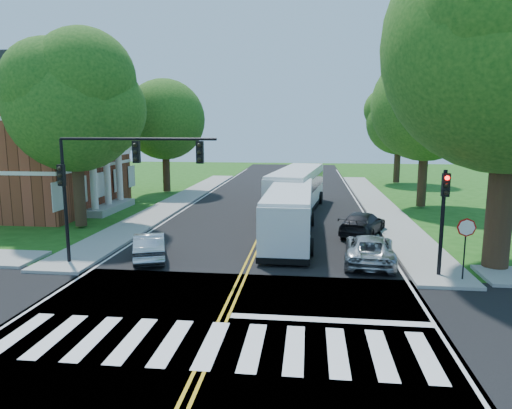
# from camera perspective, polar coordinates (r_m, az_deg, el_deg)

# --- Properties ---
(ground) EXTENTS (140.00, 140.00, 0.00)m
(ground) POSITION_cam_1_polar(r_m,az_deg,el_deg) (14.35, -5.12, -16.17)
(ground) COLOR #1C4F13
(ground) RESTS_ON ground
(road) EXTENTS (14.00, 96.00, 0.01)m
(road) POSITION_cam_1_polar(r_m,az_deg,el_deg) (31.39, 1.57, -1.87)
(road) COLOR black
(road) RESTS_ON ground
(cross_road) EXTENTS (60.00, 12.00, 0.01)m
(cross_road) POSITION_cam_1_polar(r_m,az_deg,el_deg) (14.35, -5.12, -16.14)
(cross_road) COLOR black
(cross_road) RESTS_ON ground
(center_line) EXTENTS (0.36, 70.00, 0.01)m
(center_line) POSITION_cam_1_polar(r_m,az_deg,el_deg) (35.30, 2.15, -0.58)
(center_line) COLOR gold
(center_line) RESTS_ON road
(edge_line_w) EXTENTS (0.12, 70.00, 0.01)m
(edge_line_w) POSITION_cam_1_polar(r_m,az_deg,el_deg) (36.46, -8.56, -0.36)
(edge_line_w) COLOR silver
(edge_line_w) RESTS_ON road
(edge_line_e) EXTENTS (0.12, 70.00, 0.01)m
(edge_line_e) POSITION_cam_1_polar(r_m,az_deg,el_deg) (35.43, 13.18, -0.79)
(edge_line_e) COLOR silver
(edge_line_e) RESTS_ON road
(crosswalk) EXTENTS (12.60, 3.00, 0.01)m
(crosswalk) POSITION_cam_1_polar(r_m,az_deg,el_deg) (13.91, -5.55, -16.98)
(crosswalk) COLOR silver
(crosswalk) RESTS_ON road
(stop_bar) EXTENTS (6.60, 0.40, 0.01)m
(stop_bar) POSITION_cam_1_polar(r_m,az_deg,el_deg) (15.56, 9.28, -14.08)
(stop_bar) COLOR silver
(stop_bar) RESTS_ON road
(sidewalk_nw) EXTENTS (2.60, 40.00, 0.15)m
(sidewalk_nw) POSITION_cam_1_polar(r_m,az_deg,el_deg) (39.70, -9.52, 0.51)
(sidewalk_nw) COLOR gray
(sidewalk_nw) RESTS_ON ground
(sidewalk_ne) EXTENTS (2.60, 40.00, 0.15)m
(sidewalk_ne) POSITION_cam_1_polar(r_m,az_deg,el_deg) (38.55, 14.91, 0.05)
(sidewalk_ne) COLOR gray
(sidewalk_ne) RESTS_ON ground
(tree_west_near) EXTENTS (8.00, 8.00, 11.40)m
(tree_west_near) POSITION_cam_1_polar(r_m,az_deg,el_deg) (30.23, -21.84, 11.36)
(tree_west_near) COLOR black
(tree_west_near) RESTS_ON ground
(tree_west_far) EXTENTS (7.60, 7.60, 10.67)m
(tree_west_far) POSITION_cam_1_polar(r_m,az_deg,el_deg) (44.81, -11.34, 10.36)
(tree_west_far) COLOR black
(tree_west_far) RESTS_ON ground
(tree_east_mid) EXTENTS (8.40, 8.40, 11.93)m
(tree_east_mid) POSITION_cam_1_polar(r_m,az_deg,el_deg) (37.72, 20.56, 11.44)
(tree_east_mid) COLOR black
(tree_east_mid) RESTS_ON ground
(tree_east_far) EXTENTS (7.20, 7.20, 10.34)m
(tree_east_far) POSITION_cam_1_polar(r_m,az_deg,el_deg) (53.55, 17.46, 9.80)
(tree_east_far) COLOR black
(tree_east_far) RESTS_ON ground
(signal_nw) EXTENTS (7.15, 0.46, 5.66)m
(signal_nw) POSITION_cam_1_polar(r_m,az_deg,el_deg) (20.99, -17.50, 4.08)
(signal_nw) COLOR black
(signal_nw) RESTS_ON ground
(signal_ne) EXTENTS (0.30, 0.46, 4.40)m
(signal_ne) POSITION_cam_1_polar(r_m,az_deg,el_deg) (20.12, 22.39, -0.48)
(signal_ne) COLOR black
(signal_ne) RESTS_ON ground
(stop_sign) EXTENTS (0.76, 0.08, 2.53)m
(stop_sign) POSITION_cam_1_polar(r_m,az_deg,el_deg) (20.10, 24.77, -3.37)
(stop_sign) COLOR black
(stop_sign) RESTS_ON ground
(bus_lead) EXTENTS (2.80, 11.19, 2.88)m
(bus_lead) POSITION_cam_1_polar(r_m,az_deg,el_deg) (25.68, 4.23, -0.99)
(bus_lead) COLOR silver
(bus_lead) RESTS_ON road
(bus_follow) EXTENTS (4.22, 12.51, 3.18)m
(bus_follow) POSITION_cam_1_polar(r_m,az_deg,el_deg) (34.41, 5.16, 1.94)
(bus_follow) COLOR silver
(bus_follow) RESTS_ON road
(hatchback) EXTENTS (2.62, 4.21, 1.31)m
(hatchback) POSITION_cam_1_polar(r_m,az_deg,el_deg) (22.35, -13.18, -5.09)
(hatchback) COLOR #A7AAAE
(hatchback) RESTS_ON road
(suv) EXTENTS (2.66, 4.96, 1.32)m
(suv) POSITION_cam_1_polar(r_m,az_deg,el_deg) (21.88, 14.01, -5.42)
(suv) COLOR #B1B4B8
(suv) RESTS_ON road
(dark_sedan) EXTENTS (3.43, 5.00, 1.34)m
(dark_sedan) POSITION_cam_1_polar(r_m,az_deg,el_deg) (27.48, 13.18, -2.33)
(dark_sedan) COLOR black
(dark_sedan) RESTS_ON road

